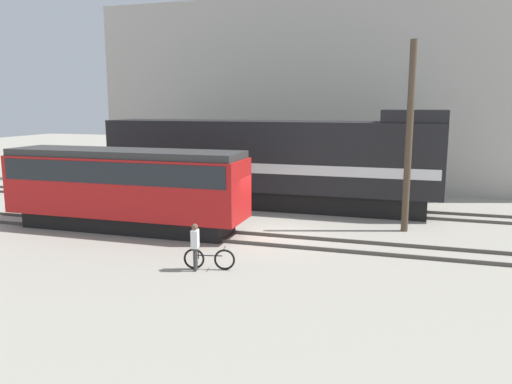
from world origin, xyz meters
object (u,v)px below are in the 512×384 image
object	(u,v)px
streetcar	(125,184)
utility_pole_left	(409,138)
bicycle	(209,259)
freight_locomotive	(270,162)
person	(195,242)

from	to	relation	value
streetcar	utility_pole_left	size ratio (longest dim) A/B	1.33
bicycle	streetcar	bearing A→B (deg)	144.50
freight_locomotive	person	distance (m)	10.92
streetcar	person	bearing A→B (deg)	-39.13
freight_locomotive	streetcar	xyz separation A→B (m)	(-4.68, -6.65, -0.40)
bicycle	person	world-z (taller)	person
bicycle	person	distance (m)	0.76
freight_locomotive	utility_pole_left	bearing A→B (deg)	-25.48
bicycle	utility_pole_left	xyz separation A→B (m)	(6.14, 7.26, 3.67)
bicycle	utility_pole_left	bearing A→B (deg)	49.78
person	utility_pole_left	bearing A→B (deg)	48.89
freight_locomotive	streetcar	size ratio (longest dim) A/B	1.65
streetcar	bicycle	distance (m)	6.98
bicycle	utility_pole_left	distance (m)	10.19
streetcar	bicycle	size ratio (longest dim) A/B	6.24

